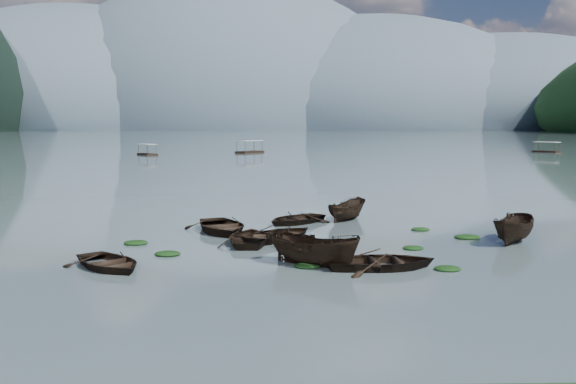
{
  "coord_description": "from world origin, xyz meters",
  "views": [
    {
      "loc": [
        -1.08,
        -24.31,
        5.81
      ],
      "look_at": [
        0.0,
        12.0,
        2.0
      ],
      "focal_mm": 40.0,
      "sensor_mm": 36.0,
      "label": 1
    }
  ],
  "objects_px": {
    "rowboat_0": "(109,268)",
    "rowboat_3": "(250,243)",
    "pontoon_left": "(147,155)",
    "pontoon_centre": "(250,153)"
  },
  "relations": [
    {
      "from": "rowboat_3",
      "to": "pontoon_centre",
      "type": "xyz_separation_m",
      "value": [
        -3.05,
        102.42,
        0.0
      ]
    },
    {
      "from": "pontoon_centre",
      "to": "rowboat_3",
      "type": "bearing_deg",
      "value": -51.08
    },
    {
      "from": "rowboat_0",
      "to": "rowboat_3",
      "type": "relative_size",
      "value": 0.94
    },
    {
      "from": "rowboat_3",
      "to": "pontoon_left",
      "type": "relative_size",
      "value": 0.81
    },
    {
      "from": "pontoon_left",
      "to": "pontoon_centre",
      "type": "bearing_deg",
      "value": -7.24
    },
    {
      "from": "rowboat_3",
      "to": "pontoon_left",
      "type": "height_order",
      "value": "pontoon_left"
    },
    {
      "from": "rowboat_0",
      "to": "rowboat_3",
      "type": "bearing_deg",
      "value": 6.11
    },
    {
      "from": "pontoon_centre",
      "to": "pontoon_left",
      "type": "bearing_deg",
      "value": -117.66
    },
    {
      "from": "rowboat_3",
      "to": "pontoon_left",
      "type": "xyz_separation_m",
      "value": [
        -22.54,
        93.28,
        0.0
      ]
    },
    {
      "from": "rowboat_0",
      "to": "pontoon_left",
      "type": "bearing_deg",
      "value": 61.43
    }
  ]
}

